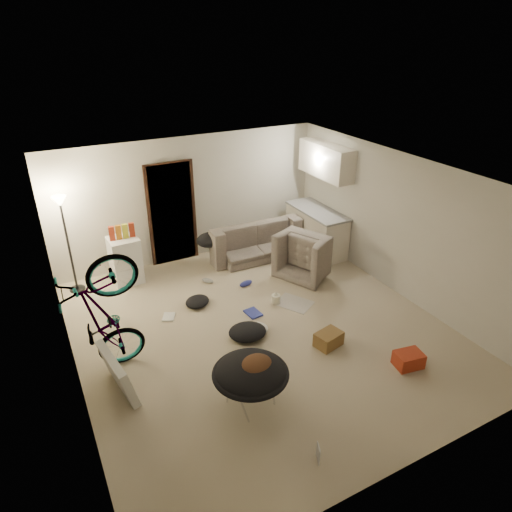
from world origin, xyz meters
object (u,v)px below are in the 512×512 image
saucer_chair (251,379)px  juicer (276,298)px  bicycle (108,343)px  drink_case_a (329,339)px  mini_fridge (125,260)px  tv_box (118,373)px  armchair (310,256)px  sofa (252,242)px  floor_lamp (64,224)px  kitchen_counter (316,231)px  drink_case_b (409,360)px

saucer_chair → juicer: 2.45m
bicycle → drink_case_a: 3.19m
mini_fridge → tv_box: bearing=-107.9°
armchair → drink_case_a: size_ratio=2.50×
drink_case_a → bicycle: bearing=150.5°
sofa → juicer: (-0.52, -1.89, -0.20)m
armchair → saucer_chair: saucer_chair is taller
saucer_chair → tv_box: size_ratio=1.08×
bicycle → saucer_chair: size_ratio=1.98×
floor_lamp → bicycle: 2.69m
armchair → mini_fridge: bearing=42.7°
bicycle → juicer: (2.91, 0.48, -0.41)m
tv_box → drink_case_a: (3.02, -0.51, -0.18)m
armchair → kitchen_counter: bearing=-66.4°
tv_box → floor_lamp: bearing=83.7°
kitchen_counter → drink_case_b: kitchen_counter is taller
juicer → bicycle: bearing=-170.7°
floor_lamp → kitchen_counter: bearing=-7.7°
sofa → juicer: sofa is taller
drink_case_b → drink_case_a: bearing=138.7°
drink_case_b → floor_lamp: bearing=141.3°
saucer_chair → mini_fridge: bearing=99.0°
armchair → juicer: size_ratio=4.46×
kitchen_counter → tv_box: kitchen_counter is taller
bicycle → mini_fridge: size_ratio=2.16×
kitchen_counter → sofa: size_ratio=0.76×
drink_case_a → juicer: 1.41m
armchair → drink_case_a: armchair is taller
kitchen_counter → bicycle: bicycle is taller
kitchen_counter → tv_box: 5.28m
drink_case_b → saucer_chair: bearing=-179.7°
bicycle → drink_case_b: (3.75, -1.84, -0.39)m
drink_case_a → drink_case_b: drink_case_a is taller
kitchen_counter → drink_case_a: (-1.71, -2.84, -0.33)m
mini_fridge → kitchen_counter: bearing=-10.1°
drink_case_a → armchair: bearing=50.6°
mini_fridge → bicycle: bearing=-110.4°
tv_box → mini_fridge: bearing=66.0°
kitchen_counter → drink_case_a: 3.33m
bicycle → armchair: bearing=-71.9°
floor_lamp → tv_box: bearing=-88.1°
kitchen_counter → mini_fridge: mini_fridge is taller
kitchen_counter → saucer_chair: size_ratio=1.55×
drink_case_b → bicycle: bearing=163.9°
mini_fridge → drink_case_a: bearing=-59.1°
saucer_chair → drink_case_b: (2.32, -0.40, -0.30)m
floor_lamp → tv_box: (0.10, -2.98, -1.01)m
sofa → drink_case_b: size_ratio=5.14×
floor_lamp → tv_box: floor_lamp is taller
bicycle → drink_case_b: size_ratio=5.00×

